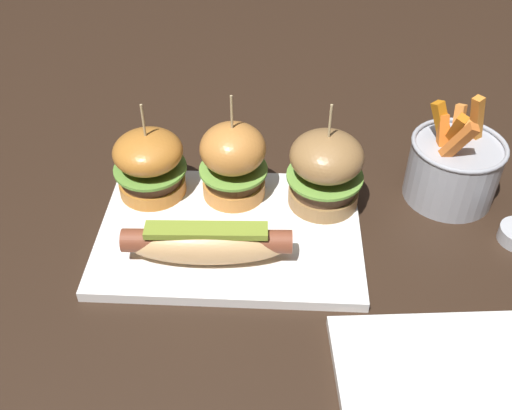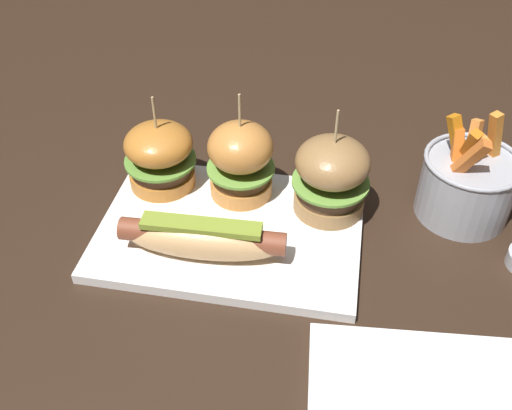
{
  "view_description": "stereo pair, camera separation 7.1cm",
  "coord_description": "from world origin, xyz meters",
  "views": [
    {
      "loc": [
        0.06,
        -0.54,
        0.52
      ],
      "look_at": [
        0.03,
        0.0,
        0.05
      ],
      "focal_mm": 41.13,
      "sensor_mm": 36.0,
      "label": 1
    },
    {
      "loc": [
        0.13,
        -0.53,
        0.52
      ],
      "look_at": [
        0.03,
        0.0,
        0.05
      ],
      "focal_mm": 41.13,
      "sensor_mm": 36.0,
      "label": 2
    }
  ],
  "objects": [
    {
      "name": "slider_center",
      "position": [
        0.0,
        0.07,
        0.07
      ],
      "size": [
        0.09,
        0.09,
        0.15
      ],
      "color": "#C9803A",
      "rests_on": "platter_main"
    },
    {
      "name": "hot_dog",
      "position": [
        -0.02,
        -0.05,
        0.04
      ],
      "size": [
        0.2,
        0.06,
        0.05
      ],
      "color": "tan",
      "rests_on": "platter_main"
    },
    {
      "name": "side_plate",
      "position": [
        0.23,
        -0.23,
        0.01
      ],
      "size": [
        0.23,
        0.23,
        0.01
      ],
      "primitive_type": "cube",
      "rotation": [
        0.0,
        0.0,
        0.09
      ],
      "color": "white",
      "rests_on": "ground"
    },
    {
      "name": "ground_plane",
      "position": [
        0.0,
        0.0,
        0.0
      ],
      "size": [
        3.0,
        3.0,
        0.0
      ],
      "primitive_type": "plane",
      "color": "black"
    },
    {
      "name": "fries_bucket",
      "position": [
        0.29,
        0.1,
        0.05
      ],
      "size": [
        0.12,
        0.12,
        0.14
      ],
      "color": "#A8AAB2",
      "rests_on": "ground"
    },
    {
      "name": "platter_main",
      "position": [
        0.0,
        0.0,
        0.01
      ],
      "size": [
        0.33,
        0.23,
        0.01
      ],
      "primitive_type": "cube",
      "color": "white",
      "rests_on": "ground"
    },
    {
      "name": "slider_right",
      "position": [
        0.12,
        0.06,
        0.07
      ],
      "size": [
        0.1,
        0.1,
        0.15
      ],
      "color": "#997041",
      "rests_on": "platter_main"
    },
    {
      "name": "slider_left",
      "position": [
        -0.11,
        0.07,
        0.06
      ],
      "size": [
        0.1,
        0.1,
        0.13
      ],
      "color": "#BE742C",
      "rests_on": "platter_main"
    }
  ]
}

